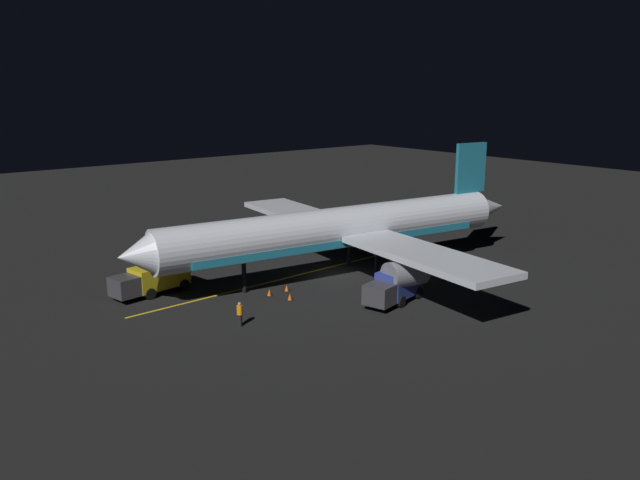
# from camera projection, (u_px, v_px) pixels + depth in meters

# --- Properties ---
(ground_plane) EXTENTS (180.00, 180.00, 0.20)m
(ground_plane) POSITION_uv_depth(u_px,v_px,m) (338.00, 277.00, 56.36)
(ground_plane) COLOR black
(apron_guide_stripe) EXTENTS (1.49, 29.34, 0.01)m
(apron_guide_stripe) POSITION_uv_depth(u_px,v_px,m) (285.00, 278.00, 55.56)
(apron_guide_stripe) COLOR gold
(apron_guide_stripe) RESTS_ON ground_plane
(airliner) EXTENTS (34.54, 38.80, 10.80)m
(airliner) POSITION_uv_depth(u_px,v_px,m) (344.00, 229.00, 55.70)
(airliner) COLOR silver
(airliner) RESTS_ON ground_plane
(baggage_truck) EXTENTS (3.04, 6.56, 2.26)m
(baggage_truck) POSITION_uv_depth(u_px,v_px,m) (153.00, 279.00, 51.15)
(baggage_truck) COLOR gold
(baggage_truck) RESTS_ON ground_plane
(catering_truck) EXTENTS (3.35, 5.87, 2.44)m
(catering_truck) POSITION_uv_depth(u_px,v_px,m) (395.00, 287.00, 49.14)
(catering_truck) COLOR navy
(catering_truck) RESTS_ON ground_plane
(ground_crew_worker) EXTENTS (0.40, 0.40, 1.74)m
(ground_crew_worker) POSITION_uv_depth(u_px,v_px,m) (240.00, 314.00, 44.34)
(ground_crew_worker) COLOR black
(ground_crew_worker) RESTS_ON ground_plane
(traffic_cone_near_left) EXTENTS (0.50, 0.50, 0.55)m
(traffic_cone_near_left) POSITION_uv_depth(u_px,v_px,m) (290.00, 297.00, 49.85)
(traffic_cone_near_left) COLOR #EA590F
(traffic_cone_near_left) RESTS_ON ground_plane
(traffic_cone_near_right) EXTENTS (0.50, 0.50, 0.55)m
(traffic_cone_near_right) POSITION_uv_depth(u_px,v_px,m) (374.00, 297.00, 49.92)
(traffic_cone_near_right) COLOR #EA590F
(traffic_cone_near_right) RESTS_ON ground_plane
(traffic_cone_under_wing) EXTENTS (0.50, 0.50, 0.55)m
(traffic_cone_under_wing) POSITION_uv_depth(u_px,v_px,m) (269.00, 293.00, 50.86)
(traffic_cone_under_wing) COLOR #EA590F
(traffic_cone_under_wing) RESTS_ON ground_plane
(traffic_cone_far) EXTENTS (0.50, 0.50, 0.55)m
(traffic_cone_far) POSITION_uv_depth(u_px,v_px,m) (287.00, 288.00, 52.00)
(traffic_cone_far) COLOR #EA590F
(traffic_cone_far) RESTS_ON ground_plane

